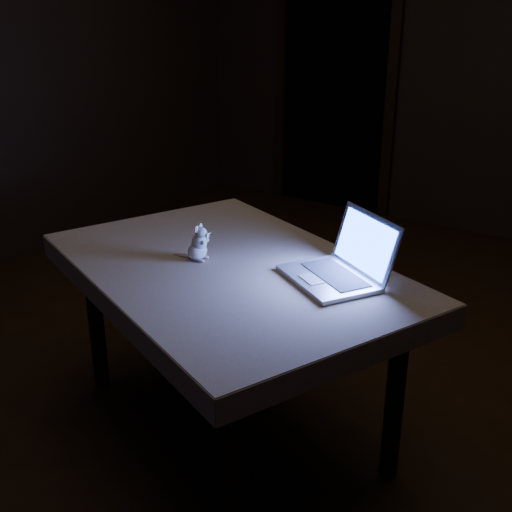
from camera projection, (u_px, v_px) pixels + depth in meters
The scene contains 7 objects.
floor at pixel (280, 381), 2.91m from camera, with size 5.00×5.00×0.00m, color black.
back_wall at pixel (482, 48), 4.33m from camera, with size 4.50×0.04×2.60m, color black.
doorway at pixel (336, 73), 5.00m from camera, with size 1.06×0.36×2.13m, color black, non-canonical shape.
table at pixel (229, 350), 2.48m from camera, with size 1.31×0.84×0.70m, color black, non-canonical shape.
tablecloth at pixel (247, 283), 2.30m from camera, with size 1.40×0.93×0.08m, color #C3B29E, non-canonical shape.
laptop at pixel (329, 250), 2.17m from camera, with size 0.33×0.29×0.23m, color #BAB9BF, non-canonical shape.
plush_mouse at pixel (197, 242), 2.37m from camera, with size 0.10×0.10×0.14m, color silver, non-canonical shape.
Camera 1 is at (1.32, -2.11, 1.62)m, focal length 45.00 mm.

